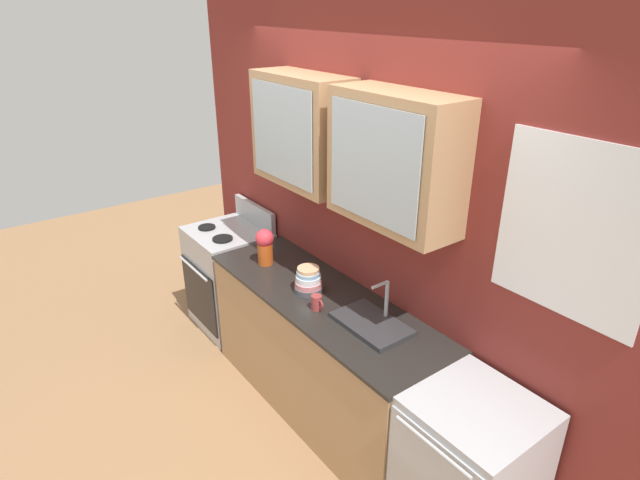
# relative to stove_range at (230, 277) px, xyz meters

# --- Properties ---
(ground_plane) EXTENTS (10.00, 10.00, 0.00)m
(ground_plane) POSITION_rel_stove_range_xyz_m (1.34, 0.00, -0.46)
(ground_plane) COLOR #936B47
(back_wall_unit) EXTENTS (4.05, 0.41, 2.85)m
(back_wall_unit) POSITION_rel_stove_range_xyz_m (1.35, 0.32, 1.08)
(back_wall_unit) COLOR maroon
(back_wall_unit) RESTS_ON ground_plane
(counter) EXTENTS (1.95, 0.63, 0.91)m
(counter) POSITION_rel_stove_range_xyz_m (1.34, 0.00, -0.01)
(counter) COLOR #A87F56
(counter) RESTS_ON ground_plane
(stove_range) EXTENTS (0.65, 0.64, 1.09)m
(stove_range) POSITION_rel_stove_range_xyz_m (0.00, 0.00, 0.00)
(stove_range) COLOR #ADAFB5
(stove_range) RESTS_ON ground_plane
(sink_faucet) EXTENTS (0.47, 0.29, 0.27)m
(sink_faucet) POSITION_rel_stove_range_xyz_m (1.79, 0.04, 0.47)
(sink_faucet) COLOR #2D2D30
(sink_faucet) RESTS_ON counter
(bowl_stack) EXTENTS (0.19, 0.19, 0.17)m
(bowl_stack) POSITION_rel_stove_range_xyz_m (1.23, -0.03, 0.53)
(bowl_stack) COLOR #4C4C54
(bowl_stack) RESTS_ON counter
(vase) EXTENTS (0.13, 0.13, 0.27)m
(vase) POSITION_rel_stove_range_xyz_m (0.71, -0.05, 0.59)
(vase) COLOR #BF4C19
(vase) RESTS_ON counter
(cup_near_sink) EXTENTS (0.10, 0.07, 0.10)m
(cup_near_sink) POSITION_rel_stove_range_xyz_m (1.45, -0.12, 0.49)
(cup_near_sink) COLOR #993838
(cup_near_sink) RESTS_ON counter
(dishwasher) EXTENTS (0.60, 0.62, 0.91)m
(dishwasher) POSITION_rel_stove_range_xyz_m (2.60, -0.00, -0.01)
(dishwasher) COLOR #ADAFB5
(dishwasher) RESTS_ON ground_plane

